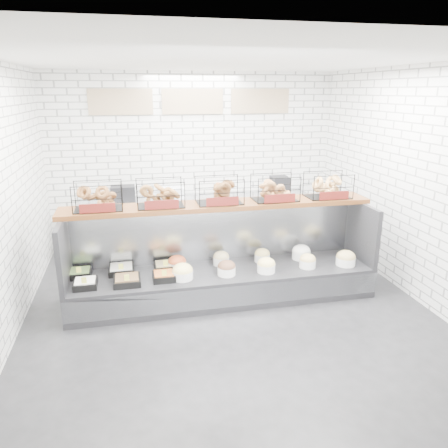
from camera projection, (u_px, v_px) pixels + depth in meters
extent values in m
plane|color=black|center=(228.00, 307.00, 5.63)|extent=(5.50, 5.50, 0.00)
cube|color=white|center=(194.00, 160.00, 7.76)|extent=(5.00, 0.02, 3.00)
cube|color=white|center=(1.00, 205.00, 4.68)|extent=(0.02, 5.50, 3.00)
cube|color=white|center=(414.00, 185.00, 5.70)|extent=(0.02, 5.50, 3.00)
cube|color=white|center=(228.00, 60.00, 4.75)|extent=(5.00, 5.50, 0.02)
cube|color=#C6AD89|center=(121.00, 102.00, 7.19)|extent=(1.05, 0.03, 0.42)
cube|color=#C6AD89|center=(193.00, 101.00, 7.44)|extent=(1.05, 0.03, 0.42)
cube|color=#C6AD89|center=(260.00, 101.00, 7.68)|extent=(1.05, 0.03, 0.42)
cube|color=black|center=(223.00, 283.00, 5.85)|extent=(4.00, 0.90, 0.40)
cube|color=#93969B|center=(230.00, 296.00, 5.44)|extent=(4.00, 0.03, 0.28)
cube|color=#93969B|center=(217.00, 232.00, 6.06)|extent=(4.00, 0.08, 0.80)
cube|color=black|center=(64.00, 253.00, 5.27)|extent=(0.06, 0.90, 0.80)
cube|color=black|center=(361.00, 231.00, 6.08)|extent=(0.06, 0.90, 0.80)
cube|color=black|center=(85.00, 284.00, 5.27)|extent=(0.28, 0.28, 0.08)
cube|color=white|center=(85.00, 281.00, 5.26)|extent=(0.24, 0.24, 0.04)
cube|color=#F2F354|center=(84.00, 281.00, 5.15)|extent=(0.06, 0.01, 0.08)
cube|color=black|center=(80.00, 274.00, 5.57)|extent=(0.28, 0.28, 0.08)
cube|color=#698C47|center=(80.00, 271.00, 5.56)|extent=(0.23, 0.23, 0.04)
cube|color=#F2F354|center=(79.00, 270.00, 5.45)|extent=(0.06, 0.01, 0.08)
cube|color=black|center=(127.00, 281.00, 5.36)|extent=(0.33, 0.33, 0.08)
cube|color=brown|center=(127.00, 278.00, 5.35)|extent=(0.28, 0.28, 0.04)
cube|color=#F2F354|center=(127.00, 278.00, 5.22)|extent=(0.06, 0.01, 0.08)
cube|color=black|center=(121.00, 270.00, 5.69)|extent=(0.32, 0.32, 0.08)
cube|color=silver|center=(121.00, 267.00, 5.68)|extent=(0.28, 0.28, 0.04)
cube|color=#F2F354|center=(121.00, 267.00, 5.55)|extent=(0.06, 0.01, 0.08)
cube|color=black|center=(164.00, 277.00, 5.48)|extent=(0.28, 0.28, 0.08)
cube|color=#C9682A|center=(164.00, 274.00, 5.47)|extent=(0.23, 0.23, 0.04)
cube|color=#F2F354|center=(164.00, 273.00, 5.36)|extent=(0.06, 0.01, 0.08)
cube|color=black|center=(165.00, 267.00, 5.78)|extent=(0.28, 0.28, 0.08)
cube|color=tan|center=(165.00, 264.00, 5.77)|extent=(0.24, 0.24, 0.04)
cube|color=#F2F354|center=(166.00, 263.00, 5.67)|extent=(0.06, 0.01, 0.08)
cylinder|color=white|center=(183.00, 275.00, 5.50)|extent=(0.26, 0.26, 0.11)
ellipsoid|color=#F9E37F|center=(183.00, 270.00, 5.48)|extent=(0.26, 0.26, 0.18)
cylinder|color=white|center=(177.00, 266.00, 5.78)|extent=(0.24, 0.24, 0.11)
ellipsoid|color=#C8542A|center=(177.00, 261.00, 5.76)|extent=(0.24, 0.24, 0.17)
cylinder|color=white|center=(227.00, 271.00, 5.62)|extent=(0.24, 0.24, 0.11)
ellipsoid|color=brown|center=(227.00, 266.00, 5.60)|extent=(0.23, 0.23, 0.16)
cylinder|color=white|center=(221.00, 261.00, 5.95)|extent=(0.22, 0.22, 0.11)
ellipsoid|color=#D9C386|center=(221.00, 257.00, 5.93)|extent=(0.22, 0.22, 0.15)
cylinder|color=white|center=(266.00, 268.00, 5.71)|extent=(0.24, 0.24, 0.11)
ellipsoid|color=#F7DD7E|center=(266.00, 264.00, 5.69)|extent=(0.23, 0.23, 0.16)
cylinder|color=white|center=(262.00, 258.00, 6.06)|extent=(0.21, 0.21, 0.11)
ellipsoid|color=#D0B96A|center=(262.00, 254.00, 6.04)|extent=(0.21, 0.21, 0.15)
cylinder|color=white|center=(307.00, 263.00, 5.86)|extent=(0.22, 0.22, 0.11)
ellipsoid|color=#D8B86E|center=(308.00, 259.00, 5.84)|extent=(0.22, 0.22, 0.15)
cylinder|color=white|center=(301.00, 255.00, 6.16)|extent=(0.26, 0.26, 0.11)
ellipsoid|color=white|center=(301.00, 251.00, 6.14)|extent=(0.25, 0.25, 0.18)
cylinder|color=white|center=(346.00, 261.00, 5.94)|extent=(0.26, 0.26, 0.11)
ellipsoid|color=tan|center=(346.00, 257.00, 5.92)|extent=(0.26, 0.26, 0.18)
cube|color=#48240F|center=(219.00, 205.00, 5.75)|extent=(4.10, 0.50, 0.06)
cube|color=black|center=(98.00, 196.00, 5.38)|extent=(0.60, 0.38, 0.34)
cube|color=#54140F|center=(97.00, 208.00, 5.22)|extent=(0.42, 0.02, 0.11)
cube|color=black|center=(160.00, 193.00, 5.54)|extent=(0.60, 0.38, 0.34)
cube|color=#54140F|center=(162.00, 205.00, 5.38)|extent=(0.42, 0.02, 0.11)
cube|color=black|center=(219.00, 190.00, 5.69)|extent=(0.60, 0.38, 0.34)
cube|color=#54140F|center=(222.00, 201.00, 5.53)|extent=(0.42, 0.02, 0.11)
cube|color=black|center=(275.00, 188.00, 5.85)|extent=(0.60, 0.38, 0.34)
cube|color=#54140F|center=(280.00, 198.00, 5.69)|extent=(0.42, 0.02, 0.11)
cube|color=black|center=(328.00, 185.00, 6.01)|extent=(0.60, 0.38, 0.34)
cube|color=#54140F|center=(334.00, 195.00, 5.85)|extent=(0.42, 0.02, 0.11)
cube|color=#93969B|center=(198.00, 221.00, 7.77)|extent=(4.00, 0.60, 0.90)
cube|color=black|center=(123.00, 193.00, 7.37)|extent=(0.40, 0.30, 0.24)
cube|color=silver|center=(174.00, 193.00, 7.54)|extent=(0.35, 0.28, 0.18)
cylinder|color=#CD6F33|center=(218.00, 189.00, 7.72)|extent=(0.09, 0.09, 0.22)
cube|color=black|center=(280.00, 185.00, 7.86)|extent=(0.30, 0.30, 0.30)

